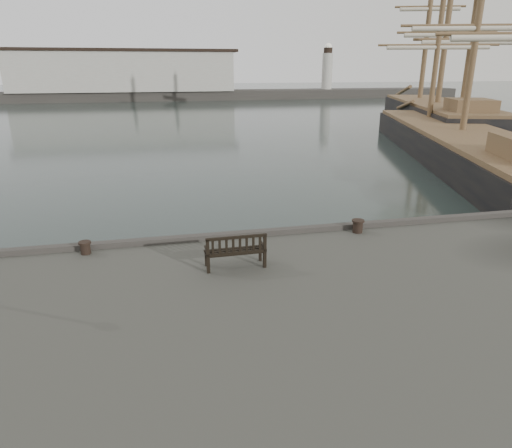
{
  "coord_description": "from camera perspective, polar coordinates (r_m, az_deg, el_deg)",
  "views": [
    {
      "loc": [
        -2.83,
        -14.3,
        6.98
      ],
      "look_at": [
        0.25,
        -0.5,
        2.1
      ],
      "focal_mm": 32.0,
      "sensor_mm": 36.0,
      "label": 1
    }
  ],
  "objects": [
    {
      "name": "tall_ship_main",
      "position": [
        39.97,
        24.08,
        8.32
      ],
      "size": [
        16.91,
        34.73,
        25.7
      ],
      "rotation": [
        0.0,
        0.0,
        -0.31
      ],
      "color": "black",
      "rests_on": "ground"
    },
    {
      "name": "bollard_left",
      "position": [
        14.87,
        -20.56,
        -2.79
      ],
      "size": [
        0.49,
        0.49,
        0.39
      ],
      "primitive_type": "cylinder",
      "rotation": [
        0.0,
        0.0,
        0.37
      ],
      "color": "black",
      "rests_on": "quay"
    },
    {
      "name": "bollard_right",
      "position": [
        16.09,
        12.6,
        -0.27
      ],
      "size": [
        0.49,
        0.49,
        0.45
      ],
      "primitive_type": "cylinder",
      "rotation": [
        0.0,
        0.0,
        -0.17
      ],
      "color": "black",
      "rests_on": "quay"
    },
    {
      "name": "bench",
      "position": [
        12.99,
        -2.6,
        -4.11
      ],
      "size": [
        1.73,
        0.62,
        0.99
      ],
      "rotation": [
        0.0,
        0.0,
        0.02
      ],
      "color": "black",
      "rests_on": "quay"
    },
    {
      "name": "ground",
      "position": [
        16.16,
        -1.25,
        -6.55
      ],
      "size": [
        400.0,
        400.0,
        0.0
      ],
      "primitive_type": "plane",
      "color": "black",
      "rests_on": "ground"
    },
    {
      "name": "tall_ship_far",
      "position": [
        59.93,
        21.51,
        11.92
      ],
      "size": [
        16.51,
        32.33,
        27.26
      ],
      "rotation": [
        0.0,
        0.0,
        -0.32
      ],
      "color": "black",
      "rests_on": "ground"
    },
    {
      "name": "breakwater",
      "position": [
        106.35,
        -14.14,
        17.05
      ],
      "size": [
        140.0,
        9.5,
        12.2
      ],
      "color": "#383530",
      "rests_on": "ground"
    }
  ]
}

